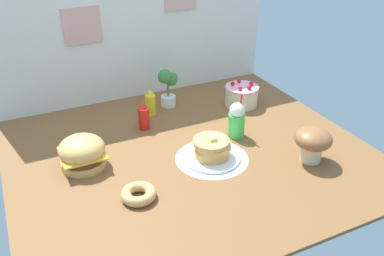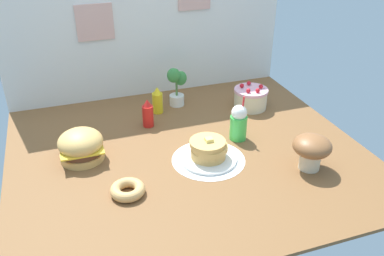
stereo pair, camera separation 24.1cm
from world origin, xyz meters
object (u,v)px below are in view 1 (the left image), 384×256
Objects in this scene: layer_cake at (242,95)px; donut_pink_glaze at (138,194)px; pancake_stack at (212,150)px; mushroom_stool at (313,142)px; burger at (82,152)px; cream_soda_cup at (237,120)px; potted_plant at (168,86)px; ketchup_bottle at (144,116)px; mustard_bottle at (150,103)px.

layer_cake is 1.21m from donut_pink_glaze.
mushroom_stool is at bearing -27.28° from pancake_stack.
donut_pink_glaze is at bearing -162.13° from pancake_stack.
burger is at bearing 156.85° from mushroom_stool.
layer_cake is 0.83× the size of cream_soda_cup.
potted_plant reaches higher than burger.
potted_plant is at bearing 156.14° from layer_cake.
pancake_stack is 0.55m from ketchup_bottle.
cream_soda_cup is at bearing -4.98° from burger.
donut_pink_glaze is 1.04m from potted_plant.
potted_plant is at bearing 59.36° from donut_pink_glaze.
ketchup_bottle reaches higher than donut_pink_glaze.
pancake_stack is (0.67, -0.24, -0.03)m from burger.
cream_soda_cup reaches higher than pancake_stack.
mushroom_stool is at bearing -91.77° from layer_cake.
burger is 1.06× the size of layer_cake.
donut_pink_glaze is (-0.26, -0.65, -0.06)m from ketchup_bottle.
burger is at bearing -150.09° from ketchup_bottle.
potted_plant reaches higher than mushroom_stool.
ketchup_bottle reaches higher than layer_cake.
potted_plant is 1.08m from mushroom_stool.
pancake_stack is at bearing -19.94° from burger.
mustard_bottle is 1.10m from mushroom_stool.
cream_soda_cup reaches higher than burger.
cream_soda_cup is (0.25, 0.16, 0.05)m from pancake_stack.
layer_cake is 1.34× the size of donut_pink_glaze.
burger is at bearing 175.02° from cream_soda_cup.
ketchup_bottle and mustard_bottle have the same top height.
layer_cake is 1.25× the size of ketchup_bottle.
donut_pink_glaze is at bearing -65.86° from burger.
burger is 0.87× the size of potted_plant.
burger is at bearing -142.58° from mustard_bottle.
ketchup_bottle is 0.20m from mustard_bottle.
mustard_bottle is (0.55, 0.42, 0.00)m from burger.
mustard_bottle is at bearing 65.66° from donut_pink_glaze.
mustard_bottle is (-0.12, 0.66, 0.03)m from pancake_stack.
mushroom_stool is at bearing -60.39° from cream_soda_cup.
ketchup_bottle is 1.04m from mushroom_stool.
pancake_stack is at bearing -80.00° from mustard_bottle.
potted_plant reaches higher than ketchup_bottle.
burger is 1.21m from layer_cake.
ketchup_bottle is at bearing -138.11° from potted_plant.
burger is 0.93m from cream_soda_cup.
potted_plant is (0.04, 0.73, 0.10)m from pancake_stack.
layer_cake is (1.18, 0.28, -0.01)m from burger.
mushroom_stool is (0.98, -0.10, 0.09)m from donut_pink_glaze.
layer_cake is 0.82× the size of potted_plant.
donut_pink_glaze is at bearing -145.83° from layer_cake.
layer_cake is 1.13× the size of mushroom_stool.
ketchup_bottle is 0.67× the size of cream_soda_cup.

